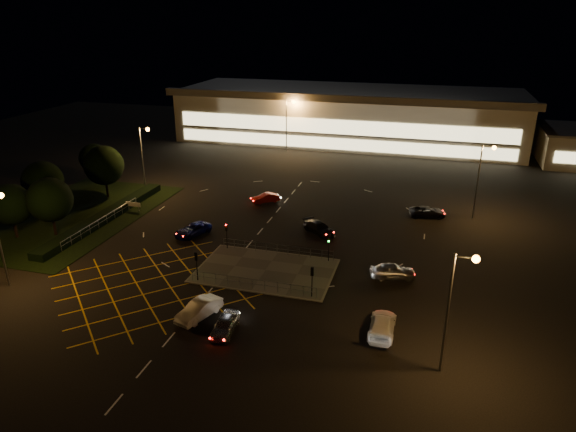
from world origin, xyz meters
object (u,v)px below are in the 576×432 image
(signal_ne, at_px, (329,242))
(car_east_grey, at_px, (428,212))
(car_near_silver, at_px, (225,325))
(car_circ_red, at_px, (266,198))
(car_left_blue, at_px, (192,230))
(signal_se, at_px, (312,276))
(car_queue_white, at_px, (199,309))
(car_right_silver, at_px, (393,271))
(signal_sw, at_px, (196,260))
(signal_nw, at_px, (226,230))
(car_approach_white, at_px, (382,325))
(car_far_dkgrey, at_px, (319,228))

(signal_ne, distance_m, car_east_grey, 19.85)
(signal_ne, height_order, car_near_silver, signal_ne)
(car_circ_red, bearing_deg, car_left_blue, -57.82)
(car_left_blue, bearing_deg, signal_se, -9.66)
(car_near_silver, distance_m, car_queue_white, 3.47)
(car_right_silver, height_order, car_east_grey, car_right_silver)
(signal_sw, distance_m, signal_ne, 14.41)
(signal_nw, bearing_deg, car_approach_white, -32.21)
(signal_ne, distance_m, car_left_blue, 17.96)
(car_approach_white, bearing_deg, signal_sw, -12.22)
(signal_nw, relative_size, car_far_dkgrey, 0.65)
(car_near_silver, distance_m, car_east_grey, 36.34)
(car_approach_white, bearing_deg, signal_ne, -59.52)
(signal_nw, xyz_separation_m, car_circ_red, (-0.65, 16.42, -1.72))
(car_near_silver, height_order, car_left_blue, car_near_silver)
(signal_se, bearing_deg, car_queue_white, 34.33)
(signal_se, height_order, car_approach_white, signal_se)
(car_right_silver, bearing_deg, car_queue_white, 113.00)
(signal_sw, xyz_separation_m, car_left_blue, (-5.68, 10.66, -1.68))
(car_approach_white, bearing_deg, signal_nw, -32.40)
(signal_sw, bearing_deg, signal_ne, -146.35)
(car_near_silver, bearing_deg, signal_sw, 124.69)
(signal_se, bearing_deg, car_left_blue, -31.07)
(car_right_silver, bearing_deg, car_left_blue, 65.39)
(signal_nw, distance_m, car_queue_white, 14.52)
(car_far_dkgrey, height_order, car_right_silver, car_right_silver)
(signal_se, height_order, car_far_dkgrey, signal_se)
(signal_ne, relative_size, car_near_silver, 0.75)
(car_near_silver, bearing_deg, signal_ne, 65.43)
(car_right_silver, bearing_deg, signal_se, 116.50)
(signal_se, bearing_deg, signal_sw, 0.00)
(signal_sw, relative_size, car_left_blue, 0.63)
(car_queue_white, relative_size, car_approach_white, 0.90)
(signal_nw, bearing_deg, car_left_blue, 154.84)
(signal_sw, height_order, car_approach_white, signal_sw)
(signal_nw, bearing_deg, car_right_silver, -5.42)
(signal_sw, distance_m, car_east_grey, 33.42)
(signal_ne, distance_m, car_approach_white, 14.12)
(signal_sw, xyz_separation_m, car_approach_white, (19.16, -4.08, -1.60))
(signal_nw, distance_m, car_near_silver, 16.89)
(signal_nw, relative_size, car_left_blue, 0.63)
(signal_nw, relative_size, car_right_silver, 0.68)
(car_right_silver, bearing_deg, car_approach_white, 165.76)
(signal_sw, height_order, car_east_grey, signal_sw)
(signal_se, bearing_deg, car_right_silver, -139.13)
(car_left_blue, bearing_deg, signal_ne, 12.83)
(car_near_silver, height_order, car_far_dkgrey, car_near_silver)
(car_near_silver, distance_m, car_right_silver, 18.97)
(car_east_grey, bearing_deg, car_near_silver, 142.79)
(car_near_silver, xyz_separation_m, car_right_silver, (12.99, 13.83, 0.07))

